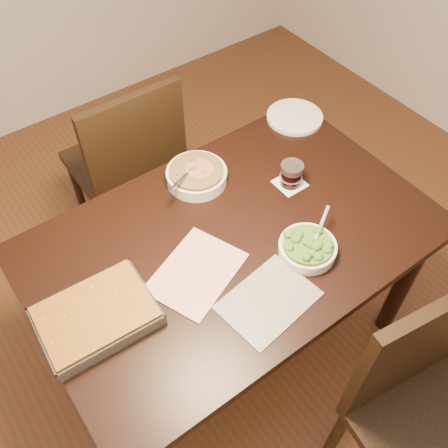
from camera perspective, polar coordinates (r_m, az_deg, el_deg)
name	(u,v)px	position (r m, az deg, el deg)	size (l,w,h in m)	color
ground	(231,336)	(2.37, 0.79, -12.72)	(4.00, 4.00, 0.00)	#492F15
table	(233,253)	(1.81, 1.01, -3.30)	(1.40, 0.90, 0.75)	black
magazine_a	(196,272)	(1.64, -3.18, -5.54)	(0.31, 0.22, 0.01)	#A32E2E
magazine_b	(268,300)	(1.59, 5.08, -8.70)	(0.30, 0.21, 0.01)	#292A31
coaster	(290,183)	(1.92, 7.54, 4.62)	(0.10, 0.10, 0.00)	white
stew_bowl	(197,175)	(1.89, -3.15, 5.64)	(0.24, 0.23, 0.09)	white
broccoli_bowl	(308,248)	(1.69, 9.52, -2.68)	(0.21, 0.20, 0.08)	white
baking_dish	(97,316)	(1.57, -14.35, -10.18)	(0.36, 0.27, 0.06)	silver
wine_tumbler	(291,174)	(1.88, 7.69, 5.70)	(0.08, 0.08, 0.09)	black
dinner_plate	(295,117)	(2.21, 8.08, 12.01)	(0.24, 0.24, 0.02)	silver
chair_near	(429,405)	(1.77, 22.39, -18.60)	(0.53, 0.53, 0.99)	black
chair_far	(129,162)	(2.33, -10.79, 6.99)	(0.46, 0.46, 0.97)	black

